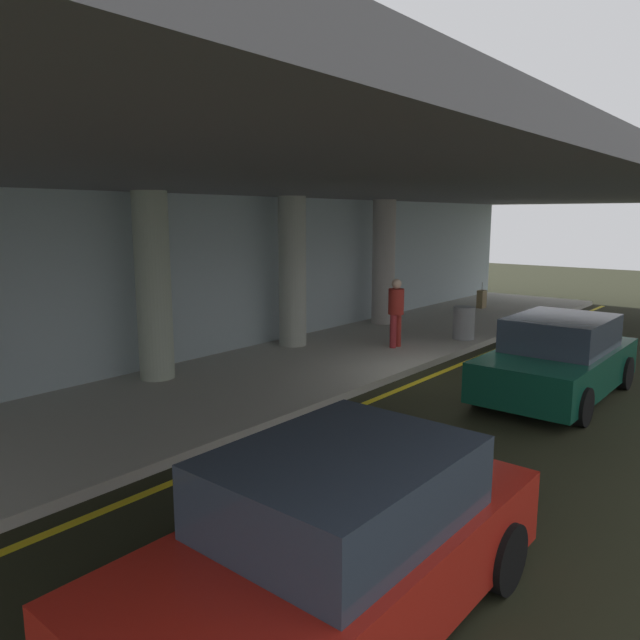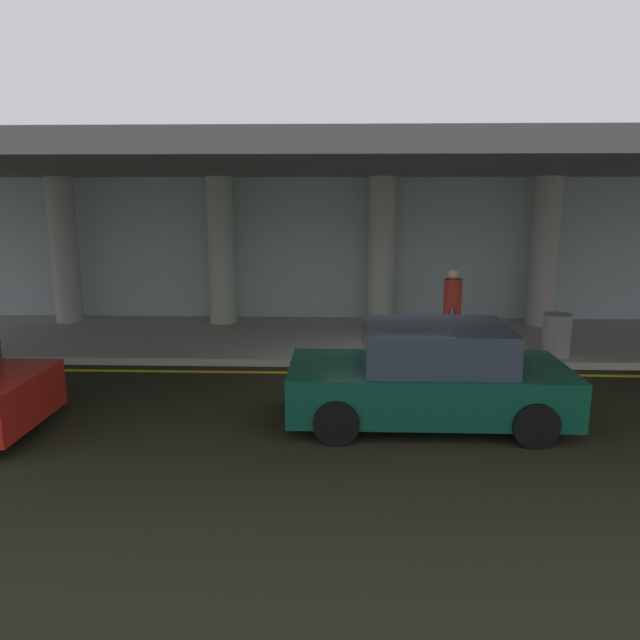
{
  "view_description": "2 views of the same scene",
  "coord_description": "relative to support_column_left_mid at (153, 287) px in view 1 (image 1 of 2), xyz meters",
  "views": [
    {
      "loc": [
        -10.76,
        -5.34,
        3.33
      ],
      "look_at": [
        -1.35,
        2.49,
        1.19
      ],
      "focal_mm": 33.45,
      "sensor_mm": 36.0,
      "label": 1
    },
    {
      "loc": [
        -1.01,
        -10.48,
        3.4
      ],
      "look_at": [
        -1.41,
        1.37,
        0.88
      ],
      "focal_mm": 33.71,
      "sensor_mm": 36.0,
      "label": 2
    }
  ],
  "objects": [
    {
      "name": "ground_plane",
      "position": [
        4.0,
        -4.5,
        -1.97
      ],
      "size": [
        60.0,
        60.0,
        0.0
      ],
      "primitive_type": "plane",
      "color": "black"
    },
    {
      "name": "sidewalk",
      "position": [
        4.0,
        -1.4,
        -1.9
      ],
      "size": [
        26.0,
        4.2,
        0.15
      ],
      "primitive_type": "cube",
      "color": "#AFACA1",
      "rests_on": "ground"
    },
    {
      "name": "lane_stripe_yellow",
      "position": [
        4.0,
        -3.88,
        -1.97
      ],
      "size": [
        26.0,
        0.14,
        0.01
      ],
      "primitive_type": "cube",
      "color": "yellow",
      "rests_on": "ground"
    },
    {
      "name": "support_column_left_mid",
      "position": [
        0.0,
        0.0,
        0.0
      ],
      "size": [
        0.67,
        0.67,
        3.65
      ],
      "primitive_type": "cylinder",
      "color": "#A8B29D",
      "rests_on": "sidewalk"
    },
    {
      "name": "support_column_center",
      "position": [
        4.0,
        0.0,
        0.0
      ],
      "size": [
        0.67,
        0.67,
        3.65
      ],
      "primitive_type": "cylinder",
      "color": "#AAAEA1",
      "rests_on": "sidewalk"
    },
    {
      "name": "support_column_right_mid",
      "position": [
        8.0,
        0.0,
        0.0
      ],
      "size": [
        0.67,
        0.67,
        3.65
      ],
      "primitive_type": "cylinder",
      "color": "#B3AAA3",
      "rests_on": "sidewalk"
    },
    {
      "name": "ceiling_overhang",
      "position": [
        4.0,
        -1.9,
        1.97
      ],
      "size": [
        28.0,
        13.2,
        0.3
      ],
      "primitive_type": "cube",
      "color": "#5F5E62",
      "rests_on": "support_column_far_left"
    },
    {
      "name": "terminal_back_wall",
      "position": [
        4.0,
        0.85,
        -0.07
      ],
      "size": [
        26.0,
        0.3,
        3.8
      ],
      "primitive_type": "cube",
      "color": "#A8BAC0",
      "rests_on": "ground"
    },
    {
      "name": "car_dark_green",
      "position": [
        4.33,
        -6.36,
        -1.26
      ],
      "size": [
        4.1,
        1.92,
        1.5
      ],
      "rotation": [
        0.0,
        0.0,
        3.15
      ],
      "color": "#0D4230",
      "rests_on": "ground"
    },
    {
      "name": "car_red",
      "position": [
        -3.28,
        -7.12,
        -1.26
      ],
      "size": [
        4.1,
        1.92,
        1.5
      ],
      "rotation": [
        0.0,
        0.0,
        0.06
      ],
      "color": "#B41D14",
      "rests_on": "ground"
    },
    {
      "name": "traveler_with_luggage",
      "position": [
        5.42,
        -2.11,
        -0.86
      ],
      "size": [
        0.38,
        0.38,
        1.68
      ],
      "rotation": [
        0.0,
        0.0,
        3.2
      ],
      "color": "#A3272B",
      "rests_on": "sidewalk"
    },
    {
      "name": "suitcase_upright_primary",
      "position": [
        12.72,
        -0.98,
        -1.51
      ],
      "size": [
        0.36,
        0.22,
        0.9
      ],
      "rotation": [
        0.0,
        0.0,
        0.28
      ],
      "color": "olive",
      "rests_on": "sidewalk"
    },
    {
      "name": "trash_bin_steel",
      "position": [
        7.4,
        -2.94,
        -1.4
      ],
      "size": [
        0.56,
        0.56,
        0.85
      ],
      "primitive_type": "cylinder",
      "color": "gray",
      "rests_on": "sidewalk"
    }
  ]
}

